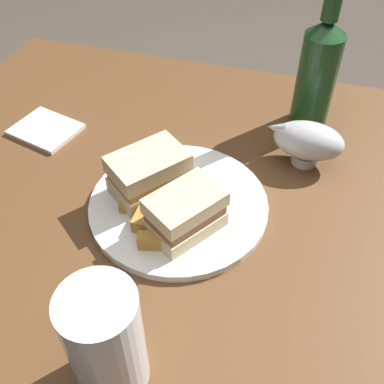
{
  "coord_description": "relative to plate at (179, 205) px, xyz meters",
  "views": [
    {
      "loc": [
        -0.11,
        0.47,
        1.22
      ],
      "look_at": [
        0.02,
        0.01,
        0.74
      ],
      "focal_mm": 42.85,
      "sensor_mm": 36.0,
      "label": 1
    }
  ],
  "objects": [
    {
      "name": "napkin",
      "position": [
        0.29,
        -0.11,
        -0.0
      ],
      "size": [
        0.13,
        0.11,
        0.01
      ],
      "primitive_type": "cube",
      "rotation": [
        0.0,
        0.0,
        -0.25
      ],
      "color": "silver",
      "rests_on": "dining_table"
    },
    {
      "name": "potato_wedge_middle",
      "position": [
        0.03,
        0.02,
        0.01
      ],
      "size": [
        0.05,
        0.06,
        0.01
      ],
      "primitive_type": "cube",
      "rotation": [
        0.0,
        0.0,
        1.03
      ],
      "color": "#B77F33",
      "rests_on": "plate"
    },
    {
      "name": "potato_wedge_back",
      "position": [
        0.04,
        0.05,
        0.02
      ],
      "size": [
        0.02,
        0.06,
        0.02
      ],
      "primitive_type": "cube",
      "rotation": [
        0.0,
        0.0,
        1.57
      ],
      "color": "#B77F33",
      "rests_on": "plate"
    },
    {
      "name": "sandwich_half_right",
      "position": [
        -0.02,
        0.05,
        0.04
      ],
      "size": [
        0.11,
        0.12,
        0.06
      ],
      "color": "beige",
      "rests_on": "plate"
    },
    {
      "name": "potato_wedge_front",
      "position": [
        0.07,
        0.02,
        0.01
      ],
      "size": [
        0.03,
        0.05,
        0.01
      ],
      "primitive_type": "cube",
      "rotation": [
        0.0,
        0.0,
        4.87
      ],
      "color": "#B77F33",
      "rests_on": "plate"
    },
    {
      "name": "pint_glass",
      "position": [
        -0.01,
        0.26,
        0.06
      ],
      "size": [
        0.08,
        0.08,
        0.15
      ],
      "color": "white",
      "rests_on": "dining_table"
    },
    {
      "name": "plate",
      "position": [
        0.0,
        0.0,
        0.0
      ],
      "size": [
        0.27,
        0.27,
        0.01
      ],
      "primitive_type": "cylinder",
      "color": "white",
      "rests_on": "dining_table"
    },
    {
      "name": "dining_table",
      "position": [
        -0.04,
        -0.02,
        -0.36
      ],
      "size": [
        1.06,
        0.81,
        0.71
      ],
      "primitive_type": "cube",
      "color": "brown",
      "rests_on": "ground"
    },
    {
      "name": "gravy_boat",
      "position": [
        -0.17,
        -0.16,
        0.04
      ],
      "size": [
        0.13,
        0.07,
        0.07
      ],
      "color": "#B7B7BC",
      "rests_on": "dining_table"
    },
    {
      "name": "potato_wedge_right_edge",
      "position": [
        0.03,
        0.04,
        0.01
      ],
      "size": [
        0.03,
        0.05,
        0.01
      ],
      "primitive_type": "cube",
      "rotation": [
        0.0,
        0.0,
        1.88
      ],
      "color": "gold",
      "rests_on": "plate"
    },
    {
      "name": "potato_wedge_left_edge",
      "position": [
        0.0,
        0.09,
        0.02
      ],
      "size": [
        0.06,
        0.03,
        0.02
      ],
      "primitive_type": "cube",
      "rotation": [
        0.0,
        0.0,
        0.25
      ],
      "color": "#B77F33",
      "rests_on": "plate"
    },
    {
      "name": "potato_wedge_stray",
      "position": [
        0.04,
        0.04,
        0.01
      ],
      "size": [
        0.06,
        0.03,
        0.02
      ],
      "primitive_type": "cube",
      "rotation": [
        0.0,
        0.0,
        2.82
      ],
      "color": "#AD702D",
      "rests_on": "plate"
    },
    {
      "name": "sandwich_half_left",
      "position": [
        0.05,
        -0.01,
        0.04
      ],
      "size": [
        0.13,
        0.13,
        0.07
      ],
      "color": "beige",
      "rests_on": "plate"
    },
    {
      "name": "cider_bottle",
      "position": [
        -0.16,
        -0.28,
        0.1
      ],
      "size": [
        0.07,
        0.07,
        0.26
      ],
      "color": "#19421E",
      "rests_on": "dining_table"
    }
  ]
}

